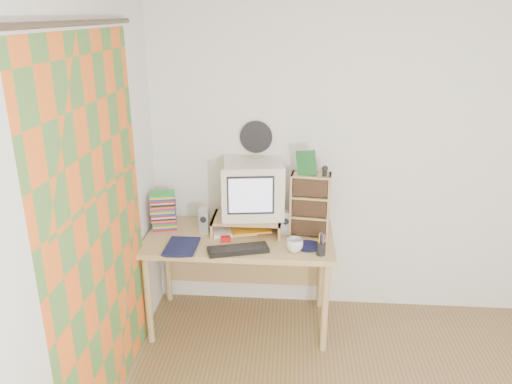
% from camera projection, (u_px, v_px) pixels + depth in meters
% --- Properties ---
extents(back_wall, '(3.50, 0.00, 3.50)m').
position_uv_depth(back_wall, '(377.00, 161.00, 3.82)').
color(back_wall, white).
rests_on(back_wall, floor).
extents(left_wall, '(0.00, 3.50, 3.50)m').
position_uv_depth(left_wall, '(51.00, 260.00, 2.31)').
color(left_wall, white).
rests_on(left_wall, floor).
extents(curtain, '(0.00, 2.20, 2.20)m').
position_uv_depth(curtain, '(100.00, 236.00, 2.79)').
color(curtain, orange).
rests_on(curtain, left_wall).
extents(wall_disc, '(0.25, 0.02, 0.25)m').
position_uv_depth(wall_disc, '(256.00, 137.00, 3.81)').
color(wall_disc, black).
rests_on(wall_disc, back_wall).
extents(desk, '(1.40, 0.70, 0.75)m').
position_uv_depth(desk, '(240.00, 249.00, 3.83)').
color(desk, tan).
rests_on(desk, floor).
extents(monitor_riser, '(0.52, 0.30, 0.12)m').
position_uv_depth(monitor_riser, '(247.00, 220.00, 3.78)').
color(monitor_riser, tan).
rests_on(monitor_riser, desk).
extents(crt_monitor, '(0.49, 0.49, 0.41)m').
position_uv_depth(crt_monitor, '(253.00, 189.00, 3.75)').
color(crt_monitor, beige).
rests_on(crt_monitor, monitor_riser).
extents(speaker_left, '(0.08, 0.08, 0.19)m').
position_uv_depth(speaker_left, '(204.00, 221.00, 3.76)').
color(speaker_left, '#B7B8BC').
rests_on(speaker_left, desk).
extents(speaker_right, '(0.07, 0.07, 0.19)m').
position_uv_depth(speaker_right, '(286.00, 223.00, 3.73)').
color(speaker_right, '#B7B8BC').
rests_on(speaker_right, desk).
extents(keyboard, '(0.45, 0.26, 0.03)m').
position_uv_depth(keyboard, '(238.00, 250.00, 3.49)').
color(keyboard, black).
rests_on(keyboard, desk).
extents(dvd_stack, '(0.21, 0.17, 0.26)m').
position_uv_depth(dvd_stack, '(164.00, 213.00, 3.83)').
color(dvd_stack, brown).
rests_on(dvd_stack, desk).
extents(cd_rack, '(0.30, 0.18, 0.48)m').
position_uv_depth(cd_rack, '(310.00, 205.00, 3.68)').
color(cd_rack, tan).
rests_on(cd_rack, desk).
extents(mug, '(0.14, 0.14, 0.09)m').
position_uv_depth(mug, '(295.00, 245.00, 3.48)').
color(mug, silver).
rests_on(mug, desk).
extents(diary, '(0.27, 0.20, 0.05)m').
position_uv_depth(diary, '(166.00, 244.00, 3.54)').
color(diary, '#10163B').
rests_on(diary, desk).
extents(mousepad, '(0.25, 0.25, 0.00)m').
position_uv_depth(mousepad, '(308.00, 246.00, 3.57)').
color(mousepad, black).
rests_on(mousepad, desk).
extents(pen_cup, '(0.08, 0.08, 0.13)m').
position_uv_depth(pen_cup, '(321.00, 247.00, 3.43)').
color(pen_cup, black).
rests_on(pen_cup, desk).
extents(papers, '(0.39, 0.33, 0.04)m').
position_uv_depth(papers, '(240.00, 228.00, 3.81)').
color(papers, white).
rests_on(papers, desk).
extents(red_box, '(0.08, 0.06, 0.04)m').
position_uv_depth(red_box, '(226.00, 239.00, 3.64)').
color(red_box, red).
rests_on(red_box, desk).
extents(game_box, '(0.14, 0.07, 0.18)m').
position_uv_depth(game_box, '(307.00, 163.00, 3.56)').
color(game_box, '#1A5B29').
rests_on(game_box, cd_rack).
extents(webcam, '(0.05, 0.05, 0.08)m').
position_uv_depth(webcam, '(325.00, 171.00, 3.54)').
color(webcam, black).
rests_on(webcam, cd_rack).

